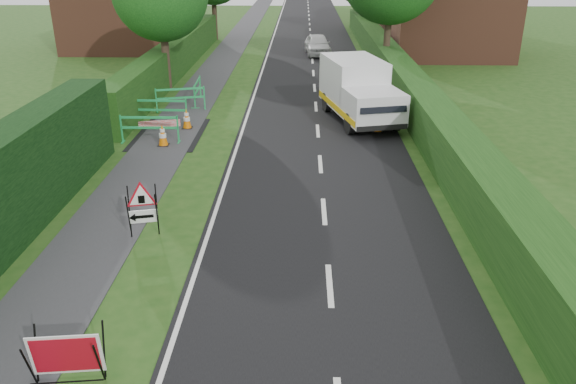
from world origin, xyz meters
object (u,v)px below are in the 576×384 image
object	(u,v)px
red_rect_sign	(66,356)
triangle_sign	(140,205)
works_van	(359,89)
hatchback_car	(318,44)

from	to	relation	value
red_rect_sign	triangle_sign	bearing A→B (deg)	84.95
works_van	hatchback_car	world-z (taller)	works_van
hatchback_car	works_van	bearing A→B (deg)	-89.72
hatchback_car	triangle_sign	bearing A→B (deg)	-105.41
triangle_sign	works_van	world-z (taller)	works_van
hatchback_car	red_rect_sign	bearing A→B (deg)	-103.43
red_rect_sign	hatchback_car	size ratio (longest dim) A/B	0.32
red_rect_sign	hatchback_car	bearing A→B (deg)	74.74
triangle_sign	hatchback_car	distance (m)	25.30
works_van	red_rect_sign	bearing A→B (deg)	-124.96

